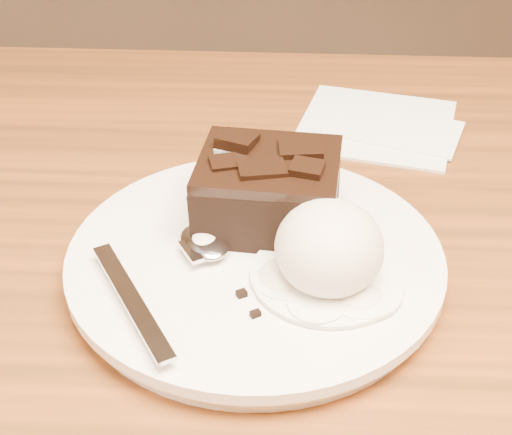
{
  "coord_description": "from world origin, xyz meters",
  "views": [
    {
      "loc": [
        -0.02,
        -0.36,
        1.06
      ],
      "look_at": [
        -0.04,
        0.03,
        0.79
      ],
      "focal_mm": 51.84,
      "sensor_mm": 36.0,
      "label": 1
    }
  ],
  "objects_px": {
    "spoon": "(204,244)",
    "ice_cream_scoop": "(329,247)",
    "brownie": "(269,194)",
    "napkin": "(376,124)",
    "plate": "(255,263)"
  },
  "relations": [
    {
      "from": "spoon",
      "to": "ice_cream_scoop",
      "type": "bearing_deg",
      "value": -47.8
    },
    {
      "from": "brownie",
      "to": "napkin",
      "type": "height_order",
      "value": "brownie"
    },
    {
      "from": "brownie",
      "to": "ice_cream_scoop",
      "type": "height_order",
      "value": "ice_cream_scoop"
    },
    {
      "from": "brownie",
      "to": "ice_cream_scoop",
      "type": "distance_m",
      "value": 0.07
    },
    {
      "from": "napkin",
      "to": "brownie",
      "type": "bearing_deg",
      "value": -116.53
    },
    {
      "from": "ice_cream_scoop",
      "to": "napkin",
      "type": "xyz_separation_m",
      "value": [
        0.05,
        0.24,
        -0.04
      ]
    },
    {
      "from": "plate",
      "to": "ice_cream_scoop",
      "type": "xyz_separation_m",
      "value": [
        0.05,
        -0.02,
        0.03
      ]
    },
    {
      "from": "plate",
      "to": "brownie",
      "type": "relative_size",
      "value": 2.67
    },
    {
      "from": "ice_cream_scoop",
      "to": "plate",
      "type": "bearing_deg",
      "value": 151.89
    },
    {
      "from": "brownie",
      "to": "spoon",
      "type": "height_order",
      "value": "brownie"
    },
    {
      "from": "plate",
      "to": "ice_cream_scoop",
      "type": "relative_size",
      "value": 3.47
    },
    {
      "from": "plate",
      "to": "spoon",
      "type": "distance_m",
      "value": 0.04
    },
    {
      "from": "plate",
      "to": "napkin",
      "type": "height_order",
      "value": "plate"
    },
    {
      "from": "ice_cream_scoop",
      "to": "spoon",
      "type": "bearing_deg",
      "value": 162.98
    },
    {
      "from": "plate",
      "to": "napkin",
      "type": "distance_m",
      "value": 0.24
    }
  ]
}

